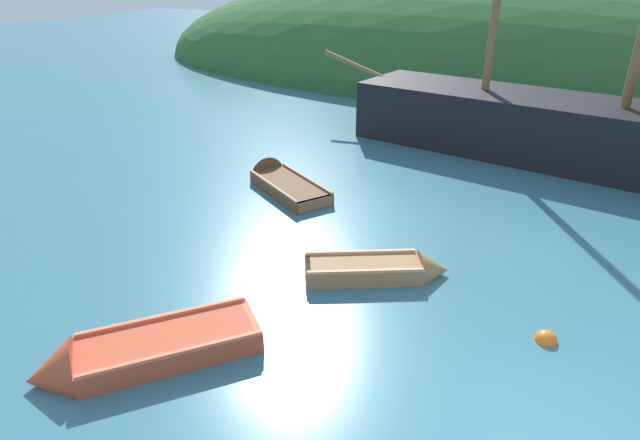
{
  "coord_description": "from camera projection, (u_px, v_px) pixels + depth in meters",
  "views": [
    {
      "loc": [
        -0.69,
        -6.25,
        6.16
      ],
      "look_at": [
        -6.16,
        4.89,
        0.18
      ],
      "focal_mm": 30.12,
      "sensor_mm": 36.0,
      "label": 1
    }
  ],
  "objects": [
    {
      "name": "rowboat_far",
      "position": [
        134.0,
        356.0,
        9.1
      ],
      "size": [
        3.38,
        3.6,
        1.13
      ],
      "rotation": [
        0.0,
        0.0,
        3.99
      ],
      "color": "#C64C2D",
      "rests_on": "ground"
    },
    {
      "name": "rowboat_portside",
      "position": [
        382.0,
        271.0,
        11.6
      ],
      "size": [
        3.14,
        2.28,
        0.86
      ],
      "rotation": [
        0.0,
        0.0,
        0.51
      ],
      "color": "#9E7047",
      "rests_on": "ground"
    },
    {
      "name": "shore_hill",
      "position": [
        508.0,
        74.0,
        32.69
      ],
      "size": [
        48.52,
        20.78,
        12.16
      ],
      "primitive_type": "ellipsoid",
      "color": "#2D602D",
      "rests_on": "ground"
    },
    {
      "name": "sailing_ship",
      "position": [
        554.0,
        136.0,
        18.24
      ],
      "size": [
        16.29,
        5.58,
        12.78
      ],
      "rotation": [
        0.0,
        0.0,
        2.97
      ],
      "color": "black",
      "rests_on": "ground"
    },
    {
      "name": "buoy_orange",
      "position": [
        545.0,
        341.0,
        9.67
      ],
      "size": [
        0.4,
        0.4,
        0.4
      ],
      "primitive_type": "sphere",
      "color": "orange",
      "rests_on": "ground"
    },
    {
      "name": "rowboat_outer_right",
      "position": [
        280.0,
        183.0,
        16.28
      ],
      "size": [
        3.67,
        2.9,
        1.15
      ],
      "rotation": [
        0.0,
        0.0,
        2.59
      ],
      "color": "brown",
      "rests_on": "ground"
    }
  ]
}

